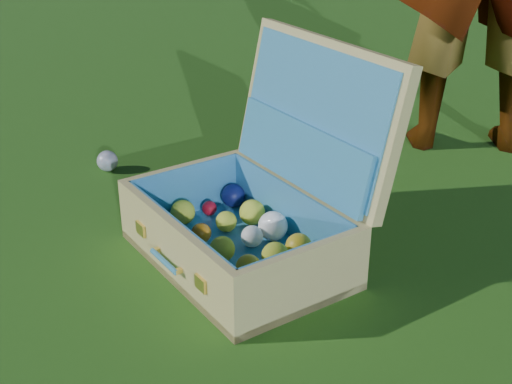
# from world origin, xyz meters

# --- Properties ---
(ground) EXTENTS (60.00, 60.00, 0.00)m
(ground) POSITION_xyz_m (0.00, 0.00, 0.00)
(ground) COLOR #215114
(ground) RESTS_ON ground
(stray_ball) EXTENTS (0.07, 0.07, 0.07)m
(stray_ball) POSITION_xyz_m (-0.49, 0.01, 0.03)
(stray_ball) COLOR teal
(stray_ball) RESTS_ON ground
(suitcase) EXTENTS (0.66, 0.61, 0.53)m
(suitcase) POSITION_xyz_m (0.22, -0.06, 0.15)
(suitcase) COLOR tan
(suitcase) RESTS_ON ground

